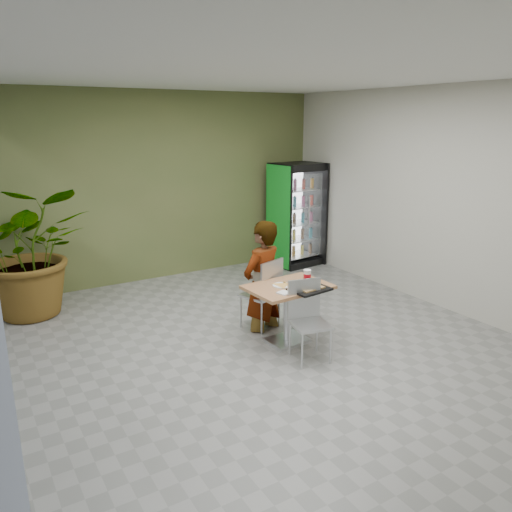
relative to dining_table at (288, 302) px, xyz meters
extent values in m
plane|color=gray|center=(-0.33, -0.11, -0.54)|extent=(7.00, 7.00, 0.00)
cube|color=#B47F4D|center=(0.00, 0.00, 0.19)|extent=(1.03, 0.75, 0.04)
cylinder|color=silver|center=(0.00, 0.00, -0.18)|extent=(0.10, 0.10, 0.71)
cube|color=silver|center=(0.00, 0.00, -0.52)|extent=(0.52, 0.43, 0.04)
cube|color=silver|center=(-0.05, 0.58, -0.08)|extent=(0.54, 0.54, 0.03)
cube|color=silver|center=(0.02, 0.39, 0.18)|extent=(0.42, 0.16, 0.51)
cylinder|color=silver|center=(0.07, 0.82, -0.31)|extent=(0.02, 0.02, 0.46)
cylinder|color=silver|center=(-0.28, 0.70, -0.31)|extent=(0.02, 0.02, 0.46)
cylinder|color=silver|center=(0.18, 0.47, -0.31)|extent=(0.02, 0.02, 0.46)
cylinder|color=silver|center=(-0.17, 0.35, -0.31)|extent=(0.02, 0.02, 0.46)
cube|color=silver|center=(-0.05, -0.53, -0.10)|extent=(0.49, 0.49, 0.03)
cube|color=silver|center=(-0.01, -0.34, 0.15)|extent=(0.41, 0.11, 0.49)
cylinder|color=silver|center=(-0.26, -0.67, -0.32)|extent=(0.02, 0.02, 0.44)
cylinder|color=silver|center=(0.08, -0.74, -0.32)|extent=(0.02, 0.02, 0.44)
cylinder|color=silver|center=(-0.19, -0.32, -0.32)|extent=(0.02, 0.02, 0.44)
cylinder|color=silver|center=(0.16, -0.40, -0.32)|extent=(0.02, 0.02, 0.44)
imported|color=black|center=(-0.05, 0.53, 0.05)|extent=(0.75, 0.61, 1.78)
cylinder|color=white|center=(-0.07, 0.03, 0.22)|extent=(0.23, 0.23, 0.01)
cylinder|color=white|center=(0.26, -0.03, 0.29)|extent=(0.09, 0.09, 0.16)
cylinder|color=red|center=(0.26, -0.03, 0.29)|extent=(0.09, 0.09, 0.09)
cylinder|color=white|center=(0.26, -0.03, 0.38)|extent=(0.09, 0.09, 0.01)
cube|color=white|center=(-0.21, -0.21, 0.22)|extent=(0.17, 0.17, 0.02)
cube|color=black|center=(0.12, -0.28, 0.23)|extent=(0.50, 0.38, 0.03)
cube|color=black|center=(2.16, 2.83, 0.43)|extent=(0.95, 0.78, 1.94)
cube|color=green|center=(1.72, 2.83, 0.43)|extent=(0.09, 0.66, 1.90)
cube|color=white|center=(2.16, 2.50, 0.45)|extent=(0.70, 0.10, 1.55)
imported|color=#2E6829|center=(-2.55, 2.66, 0.40)|extent=(1.98, 1.81, 1.87)
camera|label=1|loc=(-3.34, -4.76, 2.18)|focal=35.00mm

